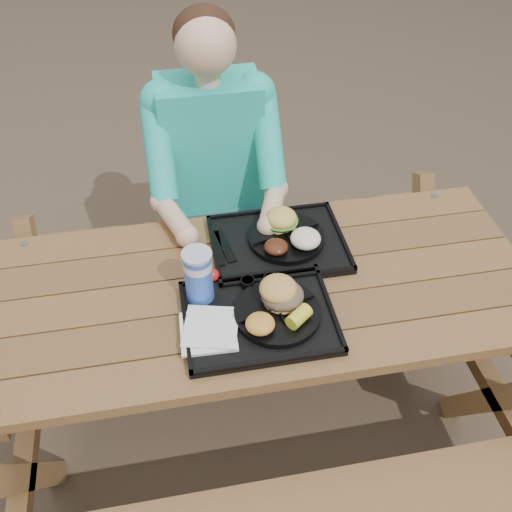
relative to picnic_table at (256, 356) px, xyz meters
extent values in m
plane|color=#999999|center=(0.00, 0.00, -0.38)|extent=(60.00, 60.00, 0.00)
cube|color=black|center=(-0.02, -0.14, 0.39)|extent=(0.45, 0.35, 0.02)
cube|color=black|center=(0.11, 0.17, 0.39)|extent=(0.45, 0.35, 0.02)
cylinder|color=black|center=(0.04, -0.15, 0.41)|extent=(0.26, 0.26, 0.02)
cylinder|color=black|center=(0.14, 0.18, 0.41)|extent=(0.26, 0.26, 0.02)
cube|color=white|center=(-0.17, -0.18, 0.40)|extent=(0.17, 0.17, 0.02)
cylinder|color=blue|center=(-0.18, -0.03, 0.48)|extent=(0.08, 0.08, 0.17)
cylinder|color=black|center=(-0.03, -0.01, 0.41)|extent=(0.05, 0.05, 0.03)
cylinder|color=gold|center=(0.04, -0.02, 0.41)|extent=(0.05, 0.05, 0.03)
ellipsoid|color=gold|center=(-0.03, -0.21, 0.44)|extent=(0.09, 0.09, 0.04)
cube|color=black|center=(-0.07, 0.18, 0.40)|extent=(0.06, 0.17, 0.01)
ellipsoid|color=#552311|center=(0.09, 0.11, 0.43)|extent=(0.08, 0.08, 0.04)
ellipsoid|color=white|center=(0.19, 0.12, 0.44)|extent=(0.10, 0.10, 0.06)
camera|label=1|loc=(-0.23, -1.23, 1.70)|focal=40.00mm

